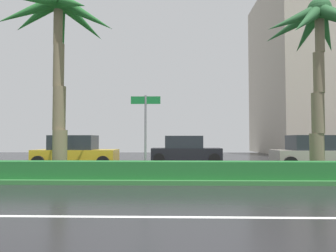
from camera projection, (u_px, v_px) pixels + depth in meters
ground_plane at (177, 176)px, 12.89m from camera, size 90.00×42.00×0.10m
near_lane_divider_stripe at (178, 217)px, 5.91m from camera, size 81.00×0.14×0.01m
median_strip at (177, 176)px, 11.90m from camera, size 85.50×4.00×0.15m
median_hedge at (177, 170)px, 10.52m from camera, size 76.50×0.70×0.60m
palm_tree_mid_left at (58, 29)px, 12.19m from camera, size 4.71×4.71×7.47m
palm_tree_centre_left at (319, 36)px, 11.84m from camera, size 4.51×4.31×6.92m
street_name_sign at (146, 124)px, 11.16m from camera, size 1.10×0.08×3.00m
car_in_traffic_leading at (75, 152)px, 16.10m from camera, size 4.30×2.02×1.72m
car_in_traffic_second at (185, 150)px, 18.86m from camera, size 4.30×2.02×1.72m
car_in_traffic_third at (315, 153)px, 15.51m from camera, size 4.30×2.02×1.72m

